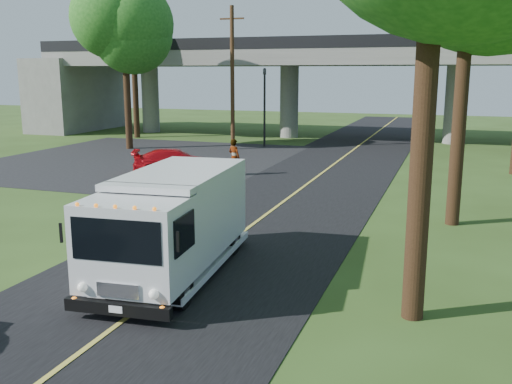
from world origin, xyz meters
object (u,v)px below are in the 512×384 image
at_px(traffic_signal, 265,99).
at_px(tree_left_far, 134,37).
at_px(utility_pole, 232,78).
at_px(tree_left_lot, 125,24).
at_px(step_van, 173,221).
at_px(red_sedan, 176,161).
at_px(pedestrian, 234,157).

distance_m(traffic_signal, tree_left_far, 11.75).
height_order(utility_pole, tree_left_lot, tree_left_lot).
bearing_deg(utility_pole, tree_left_far, 157.57).
bearing_deg(step_van, red_sedan, 111.70).
xyz_separation_m(step_van, red_sedan, (-6.59, 13.03, -0.78)).
distance_m(tree_left_far, step_van, 31.57).
bearing_deg(utility_pole, traffic_signal, 53.13).
height_order(tree_left_far, step_van, tree_left_far).
relative_size(tree_left_far, step_van, 1.58).
relative_size(tree_left_far, pedestrian, 5.55).
distance_m(tree_left_lot, pedestrian, 13.83).
distance_m(step_van, red_sedan, 14.62).
relative_size(utility_pole, tree_left_lot, 0.86).
xyz_separation_m(tree_left_lot, tree_left_far, (-3.00, 6.00, -0.45)).
distance_m(utility_pole, pedestrian, 10.25).
xyz_separation_m(utility_pole, pedestrian, (3.56, -8.87, -3.70)).
bearing_deg(red_sedan, step_van, -178.00).
height_order(traffic_signal, tree_left_lot, tree_left_lot).
relative_size(utility_pole, pedestrian, 5.05).
relative_size(step_van, pedestrian, 3.50).
xyz_separation_m(tree_left_far, red_sedan, (9.92, -13.18, -6.84)).
xyz_separation_m(tree_left_far, pedestrian, (12.85, -12.70, -6.56)).
bearing_deg(pedestrian, traffic_signal, -58.44).
xyz_separation_m(red_sedan, pedestrian, (2.93, 0.48, 0.29)).
height_order(traffic_signal, red_sedan, traffic_signal).
height_order(tree_left_lot, red_sedan, tree_left_lot).
xyz_separation_m(step_van, pedestrian, (-3.66, 13.51, -0.49)).
xyz_separation_m(tree_left_lot, step_van, (13.52, -20.21, -6.52)).
xyz_separation_m(utility_pole, tree_left_lot, (-6.29, -2.16, 3.31)).
xyz_separation_m(tree_left_lot, pedestrian, (9.85, -6.70, -7.01)).
relative_size(tree_left_lot, pedestrian, 5.89).
relative_size(tree_left_lot, tree_left_far, 1.06).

